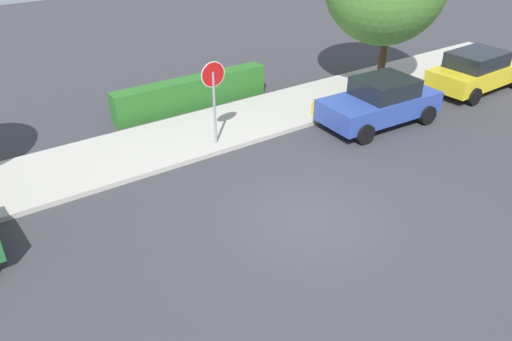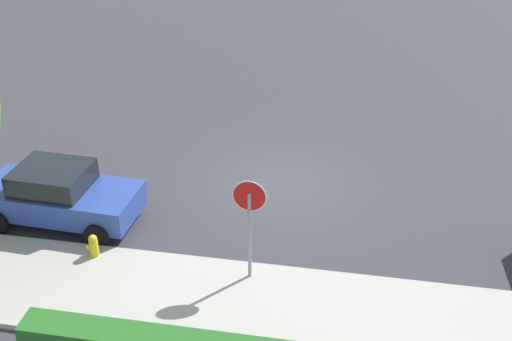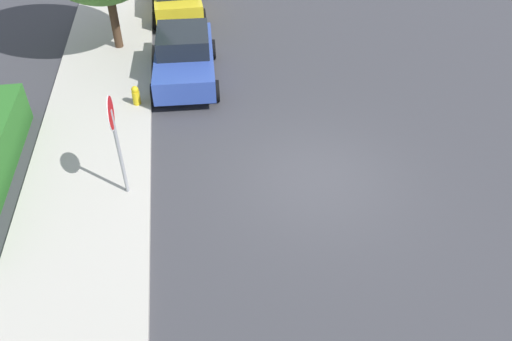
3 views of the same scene
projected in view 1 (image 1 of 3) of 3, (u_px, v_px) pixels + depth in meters
name	position (u px, v px, depth m)	size (l,w,h in m)	color
ground_plane	(308.00, 218.00, 11.94)	(60.00, 60.00, 0.00)	#38383D
sidewalk_curb	(199.00, 134.00, 15.78)	(32.00, 2.95, 0.14)	#B2ADA3
stop_sign	(214.00, 90.00, 14.25)	(0.75, 0.08, 2.66)	gray
parked_car_blue	(380.00, 102.00, 16.24)	(4.10, 2.14, 1.55)	#2D479E
parked_car_yellow	(477.00, 70.00, 18.92)	(4.26, 2.04, 1.54)	yellow
fire_hydrant	(315.00, 109.00, 16.76)	(0.30, 0.22, 0.72)	gold
front_yard_hedge	(192.00, 93.00, 17.56)	(5.78, 0.64, 1.08)	#286623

